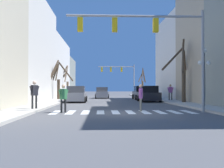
{
  "coord_description": "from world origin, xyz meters",
  "views": [
    {
      "loc": [
        -1.35,
        -15.11,
        1.42
      ],
      "look_at": [
        0.2,
        20.42,
        2.07
      ],
      "focal_mm": 42.0,
      "sensor_mm": 36.0,
      "label": 1
    }
  ],
  "objects": [
    {
      "name": "car_driving_toward_lane",
      "position": [
        -1.15,
        24.05,
        0.77
      ],
      "size": [
        2.03,
        4.82,
        1.66
      ],
      "rotation": [
        0.0,
        0.0,
        -1.57
      ],
      "color": "gray",
      "rests_on": "ground_plane"
    },
    {
      "name": "pedestrian_on_left_sidewalk",
      "position": [
        -5.58,
        1.84,
        1.2
      ],
      "size": [
        0.53,
        0.67,
        1.78
      ],
      "rotation": [
        0.0,
        0.0,
        0.93
      ],
      "color": "black",
      "rests_on": "sidewalk_left"
    },
    {
      "name": "street_tree_left_far",
      "position": [
        6.43,
        9.5,
        3.08
      ],
      "size": [
        2.82,
        3.68,
        6.08
      ],
      "color": "#473828",
      "rests_on": "sidewalk_right"
    },
    {
      "name": "street_tree_right_far",
      "position": [
        5.91,
        29.87,
        2.36
      ],
      "size": [
        1.7,
        2.3,
        4.91
      ],
      "color": "brown",
      "rests_on": "sidewalk_right"
    },
    {
      "name": "pedestrian_on_right_sidewalk",
      "position": [
        6.59,
        14.3,
        1.19
      ],
      "size": [
        0.76,
        0.27,
        1.76
      ],
      "rotation": [
        0.0,
        0.0,
        0.1
      ],
      "color": "black",
      "rests_on": "sidewalk_right"
    },
    {
      "name": "traffic_signal_far",
      "position": [
        2.34,
        33.17,
        4.39
      ],
      "size": [
        6.74,
        0.28,
        5.91
      ],
      "color": "gray",
      "rests_on": "ground_plane"
    },
    {
      "name": "ground_plane",
      "position": [
        0.0,
        0.0,
        0.0
      ],
      "size": [
        240.0,
        240.0,
        0.0
      ],
      "primitive_type": "plane",
      "color": "#4C4C4F"
    },
    {
      "name": "pedestrian_waiting_at_curb",
      "position": [
        -3.58,
        0.7,
        0.99
      ],
      "size": [
        0.57,
        0.57,
        1.67
      ],
      "rotation": [
        0.0,
        0.0,
        0.78
      ],
      "color": "black",
      "rests_on": "ground_plane"
    },
    {
      "name": "building_row_right",
      "position": [
        10.21,
        8.76,
        6.15
      ],
      "size": [
        6.0,
        31.25,
        13.69
      ],
      "color": "gray",
      "rests_on": "ground_plane"
    },
    {
      "name": "street_tree_left_mid",
      "position": [
        -6.55,
        17.06,
        2.56
      ],
      "size": [
        2.84,
        2.07,
        4.83
      ],
      "color": "#473828",
      "rests_on": "sidewalk_left"
    },
    {
      "name": "street_lamp_right_corner",
      "position": [
        6.28,
        3.83,
        3.16
      ],
      "size": [
        0.95,
        0.36,
        4.25
      ],
      "color": "black",
      "rests_on": "sidewalk_right"
    },
    {
      "name": "sidewalk_left",
      "position": [
        -6.17,
        0.0,
        0.07
      ],
      "size": [
        2.09,
        90.0,
        0.15
      ],
      "color": "#ADA89E",
      "rests_on": "ground_plane"
    },
    {
      "name": "pedestrian_crossing_street",
      "position": [
        1.19,
        1.32,
        1.01
      ],
      "size": [
        0.3,
        0.74,
        1.71
      ],
      "rotation": [
        0.0,
        0.0,
        4.5
      ],
      "color": "#7A705B",
      "rests_on": "ground_plane"
    },
    {
      "name": "building_row_left",
      "position": [
        -10.21,
        18.75,
        4.79
      ],
      "size": [
        6.0,
        52.22,
        10.9
      ],
      "color": "#BCB299",
      "rests_on": "ground_plane"
    },
    {
      "name": "car_parked_left_far",
      "position": [
        4.01,
        19.41,
        0.83
      ],
      "size": [
        1.98,
        4.83,
        1.79
      ],
      "rotation": [
        0.0,
        0.0,
        1.57
      ],
      "color": "black",
      "rests_on": "ground_plane"
    },
    {
      "name": "car_parked_right_mid",
      "position": [
        -3.91,
        12.49,
        0.79
      ],
      "size": [
        2.18,
        4.14,
        1.7
      ],
      "rotation": [
        0.0,
        0.0,
        1.57
      ],
      "color": "gray",
      "rests_on": "ground_plane"
    },
    {
      "name": "crosswalk_stripes",
      "position": [
        0.0,
        0.78,
        0.0
      ],
      "size": [
        8.55,
        2.6,
        0.01
      ],
      "color": "white",
      "rests_on": "ground_plane"
    },
    {
      "name": "traffic_signal_near",
      "position": [
        1.72,
        0.51,
        4.67
      ],
      "size": [
        8.35,
        0.28,
        6.21
      ],
      "color": "gray",
      "rests_on": "ground_plane"
    },
    {
      "name": "car_parked_left_near",
      "position": [
        3.92,
        13.41,
        0.81
      ],
      "size": [
        2.16,
        4.25,
        1.74
      ],
      "rotation": [
        0.0,
        0.0,
        1.57
      ],
      "color": "black",
      "rests_on": "ground_plane"
    },
    {
      "name": "street_tree_right_mid",
      "position": [
        -6.84,
        26.48,
        2.51
      ],
      "size": [
        1.81,
        2.6,
        5.01
      ],
      "color": "brown",
      "rests_on": "sidewalk_left"
    }
  ]
}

